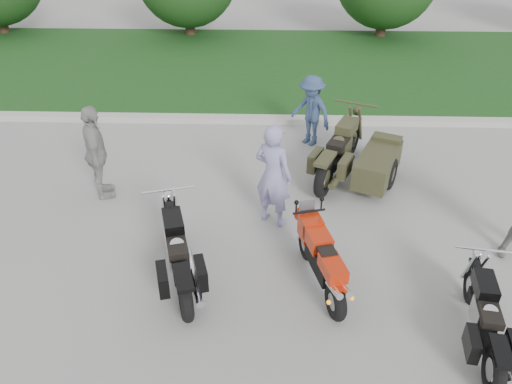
{
  "coord_description": "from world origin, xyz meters",
  "views": [
    {
      "loc": [
        0.01,
        -5.2,
        5.08
      ],
      "look_at": [
        -0.19,
        1.55,
        0.8
      ],
      "focal_mm": 35.0,
      "sensor_mm": 36.0,
      "label": 1
    }
  ],
  "objects_px": {
    "sportbike_red": "(322,259)",
    "person_stripe": "(273,176)",
    "person_denim": "(311,111)",
    "person_back": "(96,153)",
    "cruiser_sidecar": "(361,160)",
    "cruiser_left": "(179,257)",
    "cruiser_right": "(486,322)"
  },
  "relations": [
    {
      "from": "sportbike_red",
      "to": "cruiser_sidecar",
      "type": "distance_m",
      "value": 3.18
    },
    {
      "from": "cruiser_sidecar",
      "to": "person_back",
      "type": "xyz_separation_m",
      "value": [
        -4.86,
        -0.67,
        0.42
      ]
    },
    {
      "from": "cruiser_sidecar",
      "to": "cruiser_left",
      "type": "bearing_deg",
      "value": -111.71
    },
    {
      "from": "cruiser_right",
      "to": "person_denim",
      "type": "distance_m",
      "value": 5.97
    },
    {
      "from": "cruiser_right",
      "to": "cruiser_left",
      "type": "bearing_deg",
      "value": 173.76
    },
    {
      "from": "cruiser_sidecar",
      "to": "person_denim",
      "type": "relative_size",
      "value": 1.55
    },
    {
      "from": "person_stripe",
      "to": "sportbike_red",
      "type": "bearing_deg",
      "value": 143.78
    },
    {
      "from": "cruiser_sidecar",
      "to": "person_denim",
      "type": "bearing_deg",
      "value": 142.36
    },
    {
      "from": "person_stripe",
      "to": "person_denim",
      "type": "height_order",
      "value": "person_stripe"
    },
    {
      "from": "sportbike_red",
      "to": "cruiser_left",
      "type": "distance_m",
      "value": 2.05
    },
    {
      "from": "person_denim",
      "to": "person_back",
      "type": "xyz_separation_m",
      "value": [
        -3.99,
        -2.29,
        0.11
      ]
    },
    {
      "from": "person_back",
      "to": "cruiser_left",
      "type": "bearing_deg",
      "value": -160.5
    },
    {
      "from": "cruiser_left",
      "to": "cruiser_sidecar",
      "type": "relative_size",
      "value": 0.93
    },
    {
      "from": "person_denim",
      "to": "person_back",
      "type": "bearing_deg",
      "value": -107.64
    },
    {
      "from": "cruiser_right",
      "to": "person_denim",
      "type": "bearing_deg",
      "value": 116.77
    },
    {
      "from": "person_back",
      "to": "cruiser_sidecar",
      "type": "bearing_deg",
      "value": -101.1
    },
    {
      "from": "sportbike_red",
      "to": "person_stripe",
      "type": "distance_m",
      "value": 1.81
    },
    {
      "from": "cruiser_sidecar",
      "to": "person_denim",
      "type": "distance_m",
      "value": 1.87
    },
    {
      "from": "sportbike_red",
      "to": "person_stripe",
      "type": "relative_size",
      "value": 0.98
    },
    {
      "from": "sportbike_red",
      "to": "cruiser_left",
      "type": "height_order",
      "value": "cruiser_left"
    },
    {
      "from": "cruiser_right",
      "to": "person_stripe",
      "type": "relative_size",
      "value": 1.11
    },
    {
      "from": "cruiser_right",
      "to": "cruiser_sidecar",
      "type": "distance_m",
      "value": 4.15
    },
    {
      "from": "cruiser_left",
      "to": "cruiser_right",
      "type": "bearing_deg",
      "value": -31.11
    },
    {
      "from": "cruiser_right",
      "to": "person_denim",
      "type": "xyz_separation_m",
      "value": [
        -1.83,
        5.67,
        0.38
      ]
    },
    {
      "from": "cruiser_right",
      "to": "person_back",
      "type": "height_order",
      "value": "person_back"
    },
    {
      "from": "sportbike_red",
      "to": "person_denim",
      "type": "bearing_deg",
      "value": 73.49
    },
    {
      "from": "cruiser_left",
      "to": "person_denim",
      "type": "distance_m",
      "value": 5.09
    },
    {
      "from": "cruiser_left",
      "to": "person_back",
      "type": "height_order",
      "value": "person_back"
    },
    {
      "from": "cruiser_right",
      "to": "person_back",
      "type": "bearing_deg",
      "value": 158.77
    },
    {
      "from": "cruiser_left",
      "to": "cruiser_sidecar",
      "type": "bearing_deg",
      "value": 28.18
    },
    {
      "from": "cruiser_sidecar",
      "to": "sportbike_red",
      "type": "bearing_deg",
      "value": -84.2
    },
    {
      "from": "sportbike_red",
      "to": "cruiser_left",
      "type": "relative_size",
      "value": 0.8
    }
  ]
}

